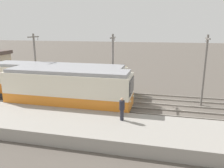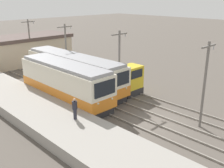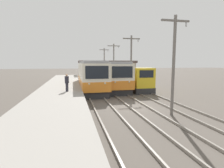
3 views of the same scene
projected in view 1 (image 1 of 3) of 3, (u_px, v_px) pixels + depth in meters
ground_plane at (170, 109)px, 20.04m from camera, size 200.00×200.00×0.00m
platform_left at (173, 136)px, 14.03m from camera, size 4.50×54.00×0.89m
track_left at (171, 119)px, 17.57m from camera, size 1.54×60.00×0.14m
track_center at (170, 108)px, 20.21m from camera, size 1.54×60.00×0.14m
track_right at (169, 98)px, 23.04m from camera, size 1.54×60.00×0.14m
commuter_train_left at (68, 92)px, 19.08m from camera, size 2.84×11.24×3.81m
commuter_train_center at (58, 83)px, 22.26m from camera, size 2.84×14.21×3.73m
shunting_locomotive at (103, 84)px, 24.34m from camera, size 2.40×5.46×3.00m
catenary_mast_near at (205, 68)px, 20.12m from camera, size 2.00×0.20×6.66m
catenary_mast_mid at (113, 65)px, 22.02m from camera, size 2.00×0.20×6.66m
catenary_mast_far at (36, 62)px, 23.92m from camera, size 2.00×0.20×6.66m
person_on_platform at (122, 108)px, 15.22m from camera, size 0.38×0.38×1.66m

